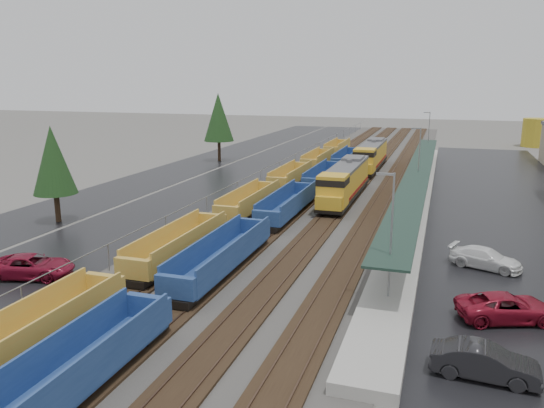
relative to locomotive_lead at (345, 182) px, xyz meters
The scene contains 19 objects.
ballast_strip 13.64m from the locomotive_lead, 98.55° to the left, with size 20.00×160.00×0.08m, color #302D2B.
trackbed 13.62m from the locomotive_lead, 98.55° to the left, with size 14.60×160.00×0.22m.
west_parking_lot 21.70m from the locomotive_lead, 141.94° to the left, with size 10.00×160.00×0.02m, color black.
west_road 30.18m from the locomotive_lead, 153.76° to the left, with size 9.00×160.00×0.02m, color black.
east_commuter_lot 17.46m from the locomotive_lead, 11.01° to the left, with size 16.00×100.00×0.02m, color black.
station_platform 8.34m from the locomotive_lead, 23.86° to the left, with size 3.00×80.00×8.00m.
chainlink_fence 16.45m from the locomotive_lead, 134.39° to the left, with size 0.08×160.04×2.02m.
distant_hills 169.50m from the locomotive_lead, 75.38° to the left, with size 301.00×140.00×25.20m.
tree_west_near 29.45m from the locomotive_lead, 145.18° to the right, with size 3.96×3.96×9.00m.
tree_west_far 34.53m from the locomotive_lead, 137.01° to the left, with size 4.84×4.84×11.00m.
locomotive_lead is the anchor object (origin of this frame).
locomotive_trail 21.00m from the locomotive_lead, 90.00° to the left, with size 2.78×18.29×4.14m.
well_string_yellow 11.51m from the locomotive_lead, 134.30° to the right, with size 2.49×102.25×2.21m.
well_string_blue 16.82m from the locomotive_lead, 103.79° to the right, with size 2.51×95.02×2.23m.
storage_tank 66.28m from the locomotive_lead, 65.60° to the left, with size 5.59×5.59×5.59m, color #AF9923.
parked_car_west_c 33.26m from the locomotive_lead, 118.49° to the right, with size 5.59×2.58×1.55m, color maroon.
parked_car_east_a 35.34m from the locomotive_lead, 69.46° to the right, with size 4.68×1.63×1.54m, color black.
parked_car_east_b 29.89m from the locomotive_lead, 62.19° to the right, with size 5.42×2.50×1.51m, color maroon.
parked_car_east_c 22.32m from the locomotive_lead, 53.18° to the right, with size 4.93×2.01×1.43m, color white.
Camera 1 is at (11.99, -9.54, 12.99)m, focal length 35.00 mm.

